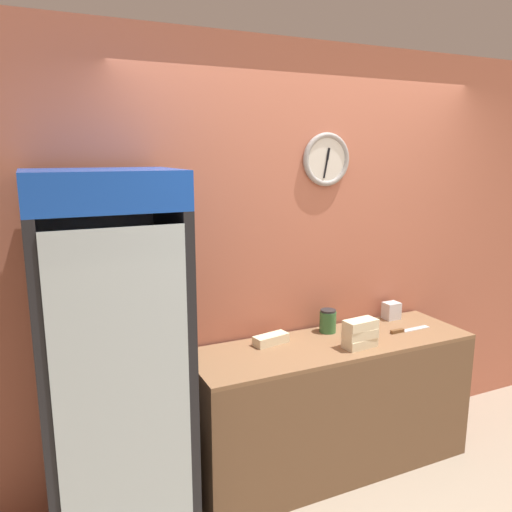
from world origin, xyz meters
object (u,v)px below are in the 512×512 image
at_px(napkin_dispenser, 391,311).
at_px(condiment_jar, 328,321).
at_px(sandwich_stack_bottom, 360,343).
at_px(sandwich_stack_middle, 360,334).
at_px(chefs_knife, 405,330).
at_px(sandwich_stack_top, 361,324).
at_px(beverage_cooler, 110,347).
at_px(sandwich_flat_left, 271,339).

bearing_deg(napkin_dispenser, condiment_jar, -176.12).
bearing_deg(sandwich_stack_bottom, condiment_jar, 96.23).
bearing_deg(sandwich_stack_middle, condiment_jar, 96.23).
distance_m(sandwich_stack_bottom, chefs_knife, 0.45).
bearing_deg(sandwich_stack_middle, sandwich_stack_bottom, 180.00).
distance_m(sandwich_stack_bottom, sandwich_stack_top, 0.12).
xyz_separation_m(sandwich_stack_bottom, napkin_dispenser, (0.53, 0.35, 0.03)).
distance_m(beverage_cooler, sandwich_flat_left, 1.01).
bearing_deg(sandwich_stack_bottom, chefs_knife, 13.08).
distance_m(beverage_cooler, sandwich_stack_top, 1.46).
distance_m(sandwich_stack_top, chefs_knife, 0.47).
xyz_separation_m(sandwich_stack_bottom, sandwich_flat_left, (-0.47, 0.28, 0.00)).
bearing_deg(beverage_cooler, sandwich_stack_bottom, -5.25).
height_order(sandwich_stack_bottom, chefs_knife, sandwich_stack_bottom).
relative_size(beverage_cooler, napkin_dispenser, 16.26).
height_order(sandwich_stack_middle, chefs_knife, sandwich_stack_middle).
xyz_separation_m(sandwich_stack_bottom, condiment_jar, (-0.03, 0.31, 0.05)).
bearing_deg(napkin_dispenser, beverage_cooler, -173.89).
xyz_separation_m(sandwich_stack_bottom, sandwich_stack_top, (0.00, 0.00, 0.12)).
bearing_deg(beverage_cooler, sandwich_stack_middle, -5.25).
bearing_deg(beverage_cooler, sandwich_stack_top, -5.25).
relative_size(beverage_cooler, condiment_jar, 12.75).
relative_size(beverage_cooler, sandwich_stack_bottom, 9.00).
bearing_deg(napkin_dispenser, sandwich_stack_middle, -146.70).
xyz_separation_m(sandwich_flat_left, chefs_knife, (0.91, -0.17, -0.02)).
distance_m(condiment_jar, napkin_dispenser, 0.56).
bearing_deg(sandwich_flat_left, sandwich_stack_middle, -30.45).
xyz_separation_m(sandwich_stack_top, sandwich_flat_left, (-0.47, 0.28, -0.12)).
relative_size(sandwich_stack_bottom, chefs_knife, 0.68).
relative_size(sandwich_stack_bottom, sandwich_stack_top, 1.01).
bearing_deg(sandwich_stack_middle, sandwich_flat_left, 149.55).
height_order(sandwich_stack_bottom, sandwich_stack_middle, sandwich_stack_middle).
bearing_deg(chefs_knife, napkin_dispenser, 70.41).
xyz_separation_m(sandwich_stack_top, napkin_dispenser, (0.53, 0.35, -0.09)).
bearing_deg(sandwich_stack_top, sandwich_stack_bottom, 180.00).
distance_m(sandwich_stack_middle, sandwich_stack_top, 0.06).
relative_size(sandwich_stack_middle, sandwich_stack_top, 0.98).
bearing_deg(condiment_jar, sandwich_flat_left, -175.85).
distance_m(beverage_cooler, chefs_knife, 1.90).
distance_m(sandwich_stack_top, sandwich_flat_left, 0.56).
relative_size(sandwich_stack_middle, chefs_knife, 0.66).
bearing_deg(napkin_dispenser, sandwich_stack_bottom, -146.70).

